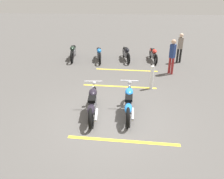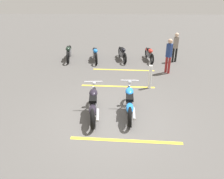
{
  "view_description": "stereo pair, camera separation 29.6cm",
  "coord_description": "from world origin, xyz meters",
  "views": [
    {
      "loc": [
        -6.24,
        -0.5,
        4.0
      ],
      "look_at": [
        0.94,
        0.0,
        0.65
      ],
      "focal_mm": 35.8,
      "sensor_mm": 36.0,
      "label": 1
    },
    {
      "loc": [
        -6.25,
        -0.21,
        4.0
      ],
      "look_at": [
        0.94,
        0.0,
        0.65
      ],
      "focal_mm": 35.8,
      "sensor_mm": 36.0,
      "label": 2
    }
  ],
  "objects": [
    {
      "name": "bystander_secondary",
      "position": [
        6.27,
        -3.43,
        0.93
      ],
      "size": [
        0.22,
        0.28,
        1.66
      ],
      "rotation": [
        0.0,
        0.0,
        0.1
      ],
      "color": "black",
      "rests_on": "ground"
    },
    {
      "name": "parking_stripe_mid",
      "position": [
        2.67,
        -0.21,
        0.0
      ],
      "size": [
        0.28,
        3.2,
        0.01
      ],
      "primitive_type": "cube",
      "rotation": [
        0.0,
        0.0,
        1.52
      ],
      "color": "yellow",
      "rests_on": "ground"
    },
    {
      "name": "parking_stripe_far",
      "position": [
        4.78,
        -0.49,
        0.0
      ],
      "size": [
        0.28,
        3.2,
        0.01
      ],
      "primitive_type": "cube",
      "rotation": [
        0.0,
        0.0,
        1.52
      ],
      "color": "yellow",
      "rests_on": "ground"
    },
    {
      "name": "motorcycle_row_left",
      "position": [
        6.58,
        -0.43,
        0.42
      ],
      "size": [
        2.03,
        0.51,
        0.77
      ],
      "rotation": [
        0.0,
        0.0,
        3.33
      ],
      "color": "black",
      "rests_on": "ground"
    },
    {
      "name": "motorcycle_dark_foreground",
      "position": [
        0.22,
        0.59,
        0.46
      ],
      "size": [
        2.23,
        0.62,
        1.04
      ],
      "rotation": [
        0.0,
        0.0,
        0.07
      ],
      "color": "black",
      "rests_on": "ground"
    },
    {
      "name": "bystander_near_row",
      "position": [
        4.43,
        -2.68,
        0.96
      ],
      "size": [
        0.31,
        0.3,
        1.72
      ],
      "rotation": [
        0.0,
        0.0,
        5.48
      ],
      "color": "maroon",
      "rests_on": "ground"
    },
    {
      "name": "motorcycle_row_right",
      "position": [
        6.57,
        2.72,
        0.45
      ],
      "size": [
        2.2,
        0.42,
        0.83
      ],
      "rotation": [
        0.0,
        0.0,
        3.27
      ],
      "color": "black",
      "rests_on": "ground"
    },
    {
      "name": "ground_plane",
      "position": [
        0.0,
        0.0,
        0.0
      ],
      "size": [
        60.0,
        60.0,
        0.0
      ],
      "primitive_type": "plane",
      "color": "#514F4C"
    },
    {
      "name": "motorcycle_bright_foreground",
      "position": [
        0.36,
        -0.6,
        0.46
      ],
      "size": [
        2.23,
        0.62,
        1.04
      ],
      "rotation": [
        0.0,
        0.0,
        -0.02
      ],
      "color": "black",
      "rests_on": "ground"
    },
    {
      "name": "motorcycle_row_center",
      "position": [
        6.36,
        1.14,
        0.42
      ],
      "size": [
        2.01,
        0.48,
        0.76
      ],
      "rotation": [
        0.0,
        0.0,
        3.32
      ],
      "color": "black",
      "rests_on": "ground"
    },
    {
      "name": "bollard_post",
      "position": [
        2.57,
        -1.57,
        0.51
      ],
      "size": [
        0.14,
        0.14,
        1.01
      ],
      "primitive_type": "cylinder",
      "color": "white",
      "rests_on": "ground"
    },
    {
      "name": "parking_stripe_near",
      "position": [
        -1.1,
        -0.45,
        0.0
      ],
      "size": [
        0.28,
        3.2,
        0.01
      ],
      "primitive_type": "cube",
      "rotation": [
        0.0,
        0.0,
        1.52
      ],
      "color": "yellow",
      "rests_on": "ground"
    },
    {
      "name": "motorcycle_row_far_left",
      "position": [
        6.55,
        -2.02,
        0.4
      ],
      "size": [
        1.95,
        0.36,
        0.73
      ],
      "rotation": [
        0.0,
        0.0,
        3.25
      ],
      "color": "black",
      "rests_on": "ground"
    }
  ]
}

